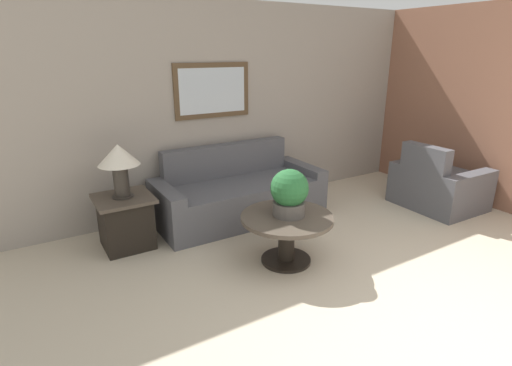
# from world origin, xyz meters

# --- Properties ---
(ground_plane) EXTENTS (20.00, 20.00, 0.00)m
(ground_plane) POSITION_xyz_m (0.00, 0.00, 0.00)
(ground_plane) COLOR #BCAD93
(wall_back) EXTENTS (7.27, 0.09, 2.60)m
(wall_back) POSITION_xyz_m (-0.01, 3.42, 1.30)
(wall_back) COLOR gray
(wall_back) RESTS_ON ground_plane
(wall_right) EXTENTS (0.06, 5.39, 2.60)m
(wall_right) POSITION_xyz_m (2.67, 1.70, 1.30)
(wall_right) COLOR brown
(wall_right) RESTS_ON ground_plane
(couch_main) EXTENTS (2.08, 0.88, 0.88)m
(couch_main) POSITION_xyz_m (-0.42, 2.93, 0.29)
(couch_main) COLOR #4C4C51
(couch_main) RESTS_ON ground_plane
(armchair) EXTENTS (0.90, 1.02, 0.88)m
(armchair) POSITION_xyz_m (2.03, 1.85, 0.29)
(armchair) COLOR #4C4C51
(armchair) RESTS_ON ground_plane
(coffee_table) EXTENTS (0.90, 0.90, 0.49)m
(coffee_table) POSITION_xyz_m (-0.56, 1.69, 0.36)
(coffee_table) COLOR black
(coffee_table) RESTS_ON ground_plane
(side_table) EXTENTS (0.58, 0.58, 0.56)m
(side_table) POSITION_xyz_m (-1.83, 2.85, 0.29)
(side_table) COLOR black
(side_table) RESTS_ON ground_plane
(table_lamp) EXTENTS (0.42, 0.42, 0.56)m
(table_lamp) POSITION_xyz_m (-1.83, 2.85, 0.96)
(table_lamp) COLOR #2D2823
(table_lamp) RESTS_ON side_table
(potted_plant_on_table) EXTENTS (0.37, 0.37, 0.46)m
(potted_plant_on_table) POSITION_xyz_m (-0.54, 1.69, 0.73)
(potted_plant_on_table) COLOR #4C4742
(potted_plant_on_table) RESTS_ON coffee_table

